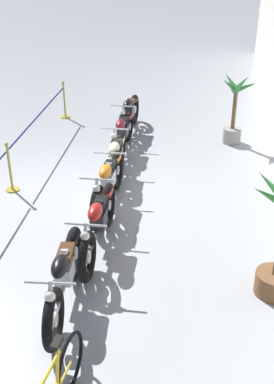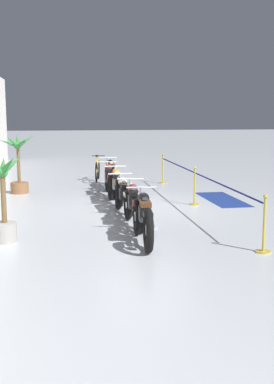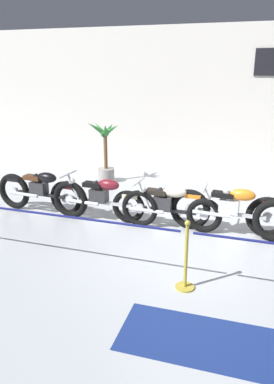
{
  "view_description": "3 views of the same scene",
  "coord_description": "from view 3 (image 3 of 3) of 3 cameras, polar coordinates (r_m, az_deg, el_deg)",
  "views": [
    {
      "loc": [
        8.57,
        2.08,
        4.58
      ],
      "look_at": [
        1.16,
        1.29,
        0.66
      ],
      "focal_mm": 45.0,
      "sensor_mm": 36.0,
      "label": 1
    },
    {
      "loc": [
        -12.35,
        2.1,
        2.45
      ],
      "look_at": [
        -0.57,
        0.28,
        0.51
      ],
      "focal_mm": 45.0,
      "sensor_mm": 36.0,
      "label": 2
    },
    {
      "loc": [
        0.9,
        -6.1,
        3.02
      ],
      "look_at": [
        -1.43,
        1.12,
        0.51
      ],
      "focal_mm": 35.0,
      "sensor_mm": 36.0,
      "label": 3
    }
  ],
  "objects": [
    {
      "name": "ground_plane",
      "position": [
        6.87,
        8.59,
        -8.03
      ],
      "size": [
        120.0,
        120.0,
        0.0
      ],
      "primitive_type": "plane",
      "color": "#B2B7BC"
    },
    {
      "name": "motorcycle_orange_3",
      "position": [
        7.23,
        14.23,
        -2.81
      ],
      "size": [
        2.39,
        0.62,
        0.98
      ],
      "color": "black",
      "rests_on": "ground"
    },
    {
      "name": "stanchion_mid_left",
      "position": [
        5.46,
        7.43,
        -11.09
      ],
      "size": [
        0.28,
        0.28,
        1.05
      ],
      "color": "gold",
      "rests_on": "ground"
    },
    {
      "name": "motorcycle_cream_2",
      "position": [
        7.38,
        4.39,
        -2.15
      ],
      "size": [
        2.23,
        0.62,
        0.92
      ],
      "color": "black",
      "rests_on": "ground"
    },
    {
      "name": "motorcycle_black_0",
      "position": [
        8.36,
        -14.38,
        0.04
      ],
      "size": [
        2.28,
        0.62,
        0.98
      ],
      "color": "black",
      "rests_on": "ground"
    },
    {
      "name": "motorcycle_maroon_1",
      "position": [
        7.73,
        -5.43,
        -0.99
      ],
      "size": [
        2.45,
        0.62,
        0.95
      ],
      "color": "black",
      "rests_on": "ground"
    },
    {
      "name": "back_wall",
      "position": [
        11.3,
        13.67,
        13.13
      ],
      "size": [
        28.0,
        0.29,
        4.2
      ],
      "color": "silver",
      "rests_on": "ground"
    },
    {
      "name": "floor_banner",
      "position": [
        4.75,
        13.77,
        -21.78
      ],
      "size": [
        2.57,
        0.96,
        0.01
      ],
      "primitive_type": "cube",
      "rotation": [
        0.0,
        0.0,
        0.01
      ],
      "color": "navy",
      "rests_on": "ground"
    },
    {
      "name": "potted_palm_right_of_row",
      "position": [
        10.39,
        -4.87,
        5.82
      ],
      "size": [
        0.94,
        0.89,
        1.75
      ],
      "color": "gray",
      "rests_on": "ground"
    },
    {
      "name": "stanchion_far_left",
      "position": [
        5.72,
        -7.78,
        -5.59
      ],
      "size": [
        8.84,
        0.28,
        1.05
      ],
      "color": "gold",
      "rests_on": "ground"
    }
  ]
}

